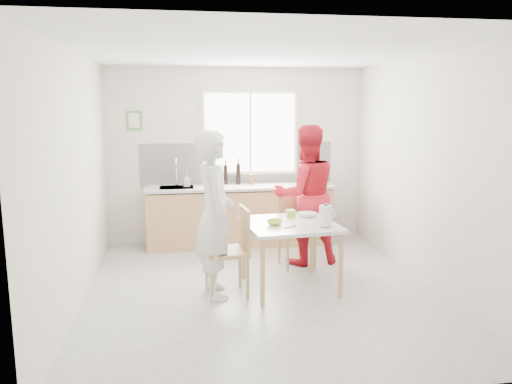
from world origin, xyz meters
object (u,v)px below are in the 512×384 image
(wine_bottle_a, at_px, (238,174))
(wine_bottle_b, at_px, (225,175))
(chair_far, at_px, (295,226))
(bowl_green, at_px, (275,222))
(milk_jug, at_px, (326,215))
(person_red, at_px, (305,195))
(chair_left, at_px, (233,247))
(dining_table, at_px, (290,230))
(bowl_white, at_px, (307,215))
(person_white, at_px, (215,215))

(wine_bottle_a, xyz_separation_m, wine_bottle_b, (-0.20, 0.03, -0.01))
(chair_far, relative_size, bowl_green, 5.42)
(chair_far, bearing_deg, milk_jug, -91.37)
(milk_jug, bearing_deg, person_red, 81.13)
(chair_left, height_order, bowl_green, chair_left)
(chair_far, xyz_separation_m, wine_bottle_b, (-0.81, 1.26, 0.55))
(wine_bottle_a, relative_size, wine_bottle_b, 1.07)
(dining_table, xyz_separation_m, milk_jug, (0.35, -0.25, 0.21))
(wine_bottle_b, bearing_deg, wine_bottle_a, -9.86)
(person_red, height_order, wine_bottle_a, person_red)
(milk_jug, bearing_deg, bowl_green, 156.26)
(chair_far, distance_m, milk_jug, 1.17)
(bowl_green, height_order, wine_bottle_b, wine_bottle_b)
(dining_table, bearing_deg, wine_bottle_a, 99.56)
(person_red, bearing_deg, bowl_green, 52.37)
(wine_bottle_a, bearing_deg, person_red, -56.77)
(dining_table, height_order, bowl_green, bowl_green)
(person_red, relative_size, wine_bottle_a, 5.85)
(person_red, relative_size, wine_bottle_b, 6.24)
(chair_left, bearing_deg, wine_bottle_b, 171.10)
(wine_bottle_b, bearing_deg, chair_left, -93.33)
(bowl_green, xyz_separation_m, bowl_white, (0.47, 0.35, -0.00))
(chair_left, distance_m, person_red, 1.51)
(dining_table, xyz_separation_m, person_white, (-0.88, -0.09, 0.23))
(chair_far, relative_size, person_red, 0.51)
(person_white, distance_m, bowl_green, 0.69)
(chair_far, bearing_deg, person_red, 14.17)
(person_white, xyz_separation_m, person_red, (1.29, 0.99, 0.00))
(chair_left, xyz_separation_m, person_white, (-0.21, -0.02, 0.38))
(chair_far, distance_m, bowl_white, 0.64)
(bowl_white, xyz_separation_m, milk_jug, (0.08, -0.53, 0.11))
(bowl_white, distance_m, wine_bottle_b, 2.02)
(chair_left, bearing_deg, wine_bottle_a, 165.87)
(chair_far, bearing_deg, chair_left, -141.26)
(bowl_white, distance_m, milk_jug, 0.54)
(person_red, bearing_deg, chair_far, 14.17)
(chair_far, xyz_separation_m, milk_jug, (0.08, -1.10, 0.40))
(person_white, bearing_deg, chair_left, -90.00)
(person_white, bearing_deg, wine_bottle_a, -19.30)
(dining_table, height_order, wine_bottle_b, wine_bottle_b)
(dining_table, bearing_deg, person_white, -174.43)
(chair_far, height_order, wine_bottle_b, wine_bottle_b)
(dining_table, distance_m, chair_left, 0.69)
(bowl_white, bearing_deg, bowl_green, -143.47)
(wine_bottle_a, bearing_deg, chair_far, -63.16)
(bowl_green, xyz_separation_m, wine_bottle_b, (-0.35, 2.18, 0.26))
(person_white, relative_size, bowl_white, 9.02)
(milk_jug, bearing_deg, wine_bottle_b, 105.23)
(bowl_green, relative_size, wine_bottle_b, 0.58)
(person_red, relative_size, milk_jug, 7.62)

